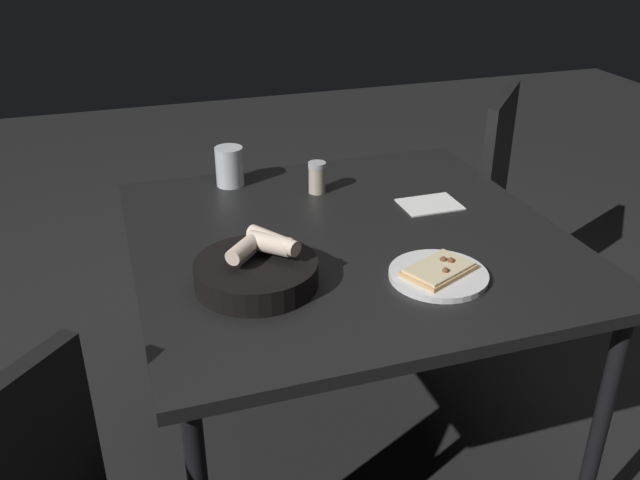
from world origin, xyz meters
TOP-DOWN VIEW (x-y plane):
  - ground at (0.00, 0.00)m, footprint 8.00×8.00m
  - dining_table at (0.00, 0.00)m, footprint 1.07×1.04m
  - pizza_plate at (-0.12, 0.26)m, footprint 0.22×0.22m
  - bread_basket at (0.28, 0.16)m, footprint 0.27×0.27m
  - beer_glass at (0.22, -0.42)m, footprint 0.08×0.08m
  - pepper_shaker at (-0.01, -0.29)m, footprint 0.05×0.05m
  - napkin at (-0.28, -0.11)m, footprint 0.16×0.12m
  - chair_near at (-0.69, -0.65)m, footprint 0.62×0.62m

SIDE VIEW (x-z plane):
  - ground at x=0.00m, z-range 0.00..0.00m
  - chair_near at x=-0.69m, z-range 0.06..0.96m
  - dining_table at x=0.00m, z-range 0.31..1.05m
  - napkin at x=-0.28m, z-range 0.74..0.74m
  - pizza_plate at x=-0.12m, z-range 0.73..0.77m
  - bread_basket at x=0.28m, z-range 0.72..0.83m
  - pepper_shaker at x=-0.01m, z-range 0.74..0.83m
  - beer_glass at x=0.22m, z-range 0.73..0.85m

